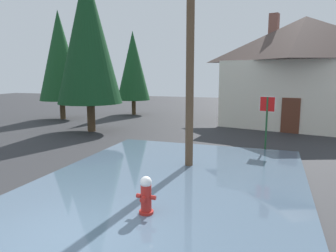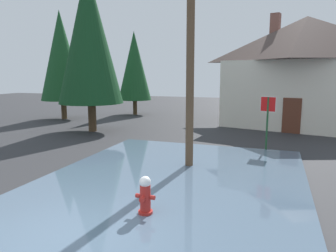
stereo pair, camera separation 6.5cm
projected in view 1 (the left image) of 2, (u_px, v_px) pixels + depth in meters
The scene contains 9 objects.
ground_plane at pixel (65, 242), 6.40m from camera, with size 80.00×80.00×0.10m, color #2D2D30.
flood_puddle at pixel (172, 180), 9.92m from camera, with size 8.06×10.31×0.05m, color #4C6075.
fire_hydrant at pixel (146, 196), 7.41m from camera, with size 0.48×0.41×0.96m.
utility_pole at pixel (190, 49), 10.80m from camera, with size 1.60×0.28×8.01m.
stop_sign_far at pixel (267, 113), 13.62m from camera, with size 0.64×0.16×2.37m.
house at pixel (302, 70), 19.90m from camera, with size 10.69×8.47×7.37m.
pine_tree_tall_left at pixel (133, 66), 25.64m from camera, with size 2.70×2.70×6.75m.
pine_tree_mid_left at pixel (88, 36), 17.68m from camera, with size 3.67×3.67×9.19m.
pine_tree_short_left at pixel (60, 56), 22.89m from camera, with size 3.14×3.14×7.86m.
Camera 1 is at (3.88, -4.96, 3.31)m, focal length 33.72 mm.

